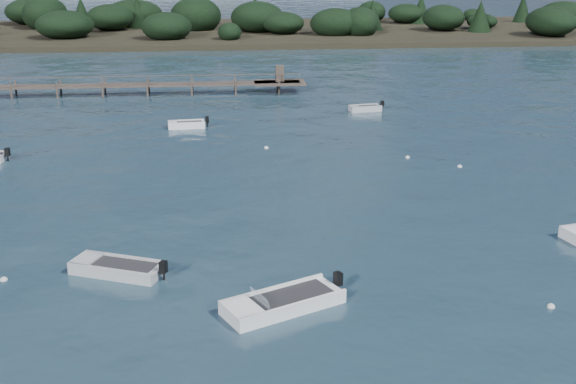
{
  "coord_description": "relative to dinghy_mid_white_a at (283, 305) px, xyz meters",
  "views": [
    {
      "loc": [
        -2.04,
        -23.06,
        13.54
      ],
      "look_at": [
        1.54,
        14.0,
        1.0
      ],
      "focal_mm": 45.0,
      "sensor_mm": 36.0,
      "label": 1
    }
  ],
  "objects": [
    {
      "name": "buoy_e",
      "position": [
        1.0,
        24.39,
        -0.16
      ],
      "size": [
        0.32,
        0.32,
        0.32
      ],
      "primitive_type": "sphere",
      "color": "silver",
      "rests_on": "ground"
    },
    {
      "name": "dinghy_mid_white_a",
      "position": [
        0.0,
        0.0,
        0.0
      ],
      "size": [
        5.16,
        3.75,
        1.22
      ],
      "color": "white",
      "rests_on": "ground"
    },
    {
      "name": "dinghy_mid_grey",
      "position": [
        -6.95,
        3.95,
        -0.01
      ],
      "size": [
        4.43,
        3.01,
        1.12
      ],
      "color": "#AAAFB2",
      "rests_on": "ground"
    },
    {
      "name": "buoy_extra_a",
      "position": [
        13.33,
        18.47,
        -0.16
      ],
      "size": [
        0.32,
        0.32,
        0.32
      ],
      "primitive_type": "sphere",
      "color": "silver",
      "rests_on": "ground"
    },
    {
      "name": "far_headland",
      "position": [
        24.77,
        97.47,
        1.81
      ],
      "size": [
        190.0,
        40.0,
        5.8
      ],
      "color": "black",
      "rests_on": "ground"
    },
    {
      "name": "ground",
      "position": [
        -0.23,
        57.47,
        -0.16
      ],
      "size": [
        400.0,
        400.0,
        0.0
      ],
      "primitive_type": "plane",
      "color": "#182B38",
      "rests_on": "ground"
    },
    {
      "name": "buoy_c",
      "position": [
        -11.77,
        3.73,
        -0.16
      ],
      "size": [
        0.32,
        0.32,
        0.32
      ],
      "primitive_type": "sphere",
      "color": "silver",
      "rests_on": "ground"
    },
    {
      "name": "tender_far_grey_b",
      "position": [
        10.55,
        36.08,
        -0.01
      ],
      "size": [
        3.18,
        1.52,
        1.07
      ],
      "color": "#AAAFB2",
      "rests_on": "ground"
    },
    {
      "name": "jetty",
      "position": [
        -21.97,
        45.46,
        0.83
      ],
      "size": [
        64.5,
        3.2,
        3.4
      ],
      "color": "#4C4038",
      "rests_on": "ground"
    },
    {
      "name": "buoy_extra_b",
      "position": [
        10.47,
        20.93,
        -0.16
      ],
      "size": [
        0.32,
        0.32,
        0.32
      ],
      "primitive_type": "sphere",
      "color": "silver",
      "rests_on": "ground"
    },
    {
      "name": "buoy_b",
      "position": [
        10.67,
        -0.93,
        -0.16
      ],
      "size": [
        0.32,
        0.32,
        0.32
      ],
      "primitive_type": "sphere",
      "color": "silver",
      "rests_on": "ground"
    },
    {
      "name": "tender_far_white",
      "position": [
        -4.93,
        31.26,
        -0.0
      ],
      "size": [
        3.29,
        1.41,
        1.11
      ],
      "color": "white",
      "rests_on": "ground"
    }
  ]
}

